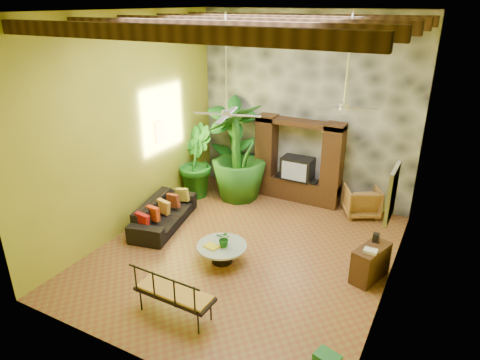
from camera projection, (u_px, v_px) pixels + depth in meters
The scene contains 22 objects.
ground at pixel (245, 252), 9.53m from camera, with size 7.00×7.00×0.00m, color brown.
ceiling at pixel (246, 11), 7.59m from camera, with size 6.00×7.00×0.02m, color silver.
back_wall at pixel (306, 109), 11.40m from camera, with size 6.00×0.02×5.00m, color #999D23.
left_wall at pixel (130, 126), 9.85m from camera, with size 0.02×7.00×5.00m, color #999D23.
right_wall at pixel (402, 171), 7.26m from camera, with size 0.02×7.00×5.00m, color #999D23.
stone_accent_wall at pixel (305, 109), 11.36m from camera, with size 5.98×0.10×4.98m, color #36393D.
ceiling_beams at pixel (246, 24), 7.67m from camera, with size 5.95×5.36×0.22m.
entertainment_center at pixel (298, 167), 11.70m from camera, with size 2.40×0.55×2.30m.
ceiling_fan_front at pixel (227, 103), 7.97m from camera, with size 1.28×1.28×1.86m.
ceiling_fan_back at pixel (345, 97), 8.49m from camera, with size 1.28×1.28×1.86m.
wall_art_mask at pixel (160, 132), 10.80m from camera, with size 0.06×0.32×0.55m, color yellow.
wall_art_painting at pixel (392, 194), 6.87m from camera, with size 0.06×0.70×0.90m, color teal.
sofa at pixel (164, 213), 10.54m from camera, with size 2.23×0.87×0.65m, color black.
wicker_armchair at pixel (361, 201), 11.03m from camera, with size 0.84×0.86×0.78m, color olive.
tall_plant_a at pixel (232, 145), 12.13m from camera, with size 1.44×0.97×2.73m, color #1A631F.
tall_plant_b at pixel (195, 161), 11.96m from camera, with size 1.11×0.90×2.02m, color #1A641C.
tall_plant_c at pixel (238, 152), 11.64m from camera, with size 1.51×1.51×2.70m, color #205917.
coffee_table at pixel (222, 251), 9.07m from camera, with size 1.07×1.07×0.40m.
centerpiece_plant at pixel (224, 239), 8.91m from camera, with size 0.32×0.28×0.36m, color #1A5D18.
yellow_tray at pixel (212, 246), 8.94m from camera, with size 0.30×0.22×0.03m, color #FFFC1B.
iron_bench at pixel (172, 292), 7.34m from camera, with size 1.47×0.56×0.57m.
side_console at pixel (370, 263), 8.48m from camera, with size 0.40×0.89×0.71m, color #351A11.
Camera 1 is at (3.73, -7.26, 5.17)m, focal length 32.00 mm.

